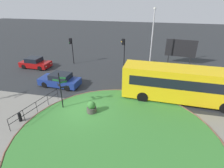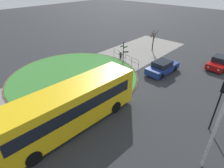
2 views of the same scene
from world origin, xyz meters
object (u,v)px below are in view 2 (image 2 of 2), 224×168
(signpost_directional, at_px, (123,53))
(car_near_lane, at_px, (220,63))
(car_far_lane, at_px, (162,67))
(planter_near_signpost, at_px, (107,72))
(bollard_foreground, at_px, (121,55))
(street_tree_bare, at_px, (153,40))
(lamppost_tall, at_px, (223,111))
(traffic_light_near, at_px, (221,96))
(bus_yellow, at_px, (70,107))

(signpost_directional, relative_size, car_near_lane, 0.83)
(car_far_lane, distance_m, planter_near_signpost, 6.44)
(bollard_foreground, relative_size, car_far_lane, 0.18)
(planter_near_signpost, distance_m, street_tree_bare, 10.68)
(signpost_directional, bearing_deg, car_near_lane, 134.21)
(lamppost_tall, bearing_deg, traffic_light_near, -168.72)
(traffic_light_near, distance_m, street_tree_bare, 16.59)
(traffic_light_near, bearing_deg, bus_yellow, 128.18)
(car_far_lane, distance_m, street_tree_bare, 7.51)
(bus_yellow, distance_m, street_tree_bare, 18.61)
(car_near_lane, bearing_deg, bollard_foreground, -59.45)
(traffic_light_near, height_order, street_tree_bare, traffic_light_near)
(signpost_directional, bearing_deg, bus_yellow, 19.01)
(bollard_foreground, bearing_deg, lamppost_tall, 56.38)
(bus_yellow, bearing_deg, lamppost_tall, -67.02)
(bollard_foreground, bearing_deg, planter_near_signpost, 23.61)
(traffic_light_near, distance_m, planter_near_signpost, 11.58)
(car_far_lane, relative_size, street_tree_bare, 1.50)
(car_far_lane, height_order, lamppost_tall, lamppost_tall)
(signpost_directional, bearing_deg, car_far_lane, 119.92)
(car_far_lane, bearing_deg, bollard_foreground, 92.62)
(bollard_foreground, xyz_separation_m, planter_near_signpost, (5.10, 2.23, 0.09))
(signpost_directional, xyz_separation_m, planter_near_signpost, (2.65, -0.20, -1.45))
(signpost_directional, height_order, lamppost_tall, lamppost_tall)
(lamppost_tall, bearing_deg, street_tree_bare, -139.74)
(lamppost_tall, bearing_deg, bus_yellow, -69.57)
(car_near_lane, relative_size, traffic_light_near, 1.05)
(bus_yellow, xyz_separation_m, lamppost_tall, (-3.11, 8.33, 2.39))
(bus_yellow, xyz_separation_m, car_near_lane, (-18.31, 4.91, -1.06))
(traffic_light_near, bearing_deg, street_tree_bare, 43.33)
(car_far_lane, height_order, street_tree_bare, street_tree_bare)
(bollard_foreground, xyz_separation_m, traffic_light_near, (5.90, 13.54, 2.42))
(car_near_lane, bearing_deg, planter_near_signpost, -35.78)
(traffic_light_near, bearing_deg, planter_near_signpost, 82.87)
(car_near_lane, bearing_deg, lamppost_tall, 15.39)
(bollard_foreground, relative_size, traffic_light_near, 0.21)
(signpost_directional, xyz_separation_m, bus_yellow, (10.14, 3.49, -0.24))
(signpost_directional, relative_size, planter_near_signpost, 3.04)
(bus_yellow, xyz_separation_m, car_far_lane, (-12.41, 0.46, -1.05))
(bus_yellow, bearing_deg, street_tree_bare, 16.09)
(bollard_foreground, height_order, bus_yellow, bus_yellow)
(bollard_foreground, height_order, traffic_light_near, traffic_light_near)
(bus_yellow, bearing_deg, car_far_lane, 0.44)
(bus_yellow, height_order, car_far_lane, bus_yellow)
(bus_yellow, relative_size, planter_near_signpost, 9.81)
(lamppost_tall, distance_m, street_tree_bare, 19.80)
(bus_yellow, height_order, car_near_lane, bus_yellow)
(car_far_lane, bearing_deg, planter_near_signpost, 144.07)
(bollard_foreground, xyz_separation_m, car_near_lane, (-5.72, 10.83, 0.24))
(bus_yellow, distance_m, car_near_lane, 18.99)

